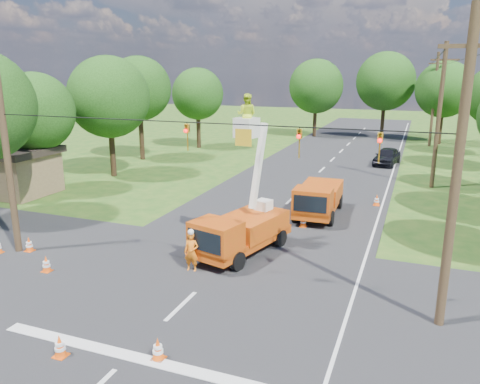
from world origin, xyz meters
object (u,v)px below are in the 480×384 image
at_px(pole_right_mid, 439,115).
at_px(tree_left_c, 35,112).
at_px(tree_left_e, 139,89).
at_px(traffic_cone_4, 46,264).
at_px(distant_car, 387,156).
at_px(tree_left_f, 198,94).
at_px(pole_right_near, 457,173).
at_px(ground_worker, 191,252).
at_px(tree_far_a, 316,86).
at_px(traffic_cone_3, 303,221).
at_px(traffic_cone_0, 60,346).
at_px(shed, 13,170).
at_px(second_truck, 318,198).
at_px(tree_left_d, 109,97).
at_px(traffic_cone_2, 278,234).
at_px(tree_far_c, 444,89).
at_px(traffic_cone_5, 29,244).
at_px(bucket_truck, 241,221).
at_px(traffic_cone_1, 158,349).
at_px(pole_left, 7,155).
at_px(traffic_cone_7, 377,200).
at_px(tree_far_b, 386,81).
at_px(pole_right_far, 434,99).

height_order(pole_right_mid, tree_left_c, pole_right_mid).
bearing_deg(tree_left_e, traffic_cone_4, -66.41).
xyz_separation_m(distant_car, tree_left_f, (-19.67, 2.57, 4.93)).
bearing_deg(pole_right_near, ground_worker, 174.64).
relative_size(tree_left_e, tree_far_a, 0.99).
bearing_deg(traffic_cone_3, traffic_cone_0, -105.45).
height_order(traffic_cone_4, tree_left_c, tree_left_c).
distance_m(traffic_cone_4, shed, 14.80).
bearing_deg(second_truck, tree_left_d, 162.88).
bearing_deg(tree_left_d, traffic_cone_0, -57.88).
height_order(shed, tree_left_f, tree_left_f).
distance_m(traffic_cone_2, tree_far_c, 37.75).
bearing_deg(traffic_cone_5, shed, 138.88).
xyz_separation_m(bucket_truck, tree_left_c, (-16.73, 5.62, 3.87)).
relative_size(ground_worker, distant_car, 0.38).
xyz_separation_m(traffic_cone_0, traffic_cone_1, (2.74, 0.90, 0.00)).
height_order(traffic_cone_3, tree_left_d, tree_left_d).
xyz_separation_m(second_truck, pole_left, (-11.80, -10.27, 3.43)).
relative_size(distant_car, pole_left, 0.49).
bearing_deg(ground_worker, pole_right_mid, 57.35).
bearing_deg(tree_left_d, bucket_truck, -37.35).
bearing_deg(traffic_cone_1, shed, 145.40).
bearing_deg(tree_far_c, shed, -128.97).
distance_m(pole_right_near, tree_left_e, 33.56).
distance_m(traffic_cone_5, pole_right_mid, 26.89).
xyz_separation_m(traffic_cone_7, tree_far_c, (4.24, 28.31, 5.70)).
relative_size(traffic_cone_1, tree_far_c, 0.08).
distance_m(traffic_cone_2, pole_right_near, 10.26).
xyz_separation_m(ground_worker, tree_left_e, (-15.78, 21.11, 5.64)).
xyz_separation_m(shed, tree_far_b, (21.00, 37.00, 5.19)).
height_order(traffic_cone_3, tree_far_a, tree_far_a).
bearing_deg(traffic_cone_0, traffic_cone_1, 18.17).
xyz_separation_m(pole_right_near, pole_right_mid, (0.00, 20.00, 0.00)).
xyz_separation_m(tree_left_d, tree_far_b, (18.00, 30.00, 0.68)).
relative_size(tree_left_f, tree_far_b, 0.81).
bearing_deg(ground_worker, second_truck, 64.30).
distance_m(pole_left, tree_left_f, 30.49).
relative_size(traffic_cone_7, tree_left_d, 0.08).
height_order(pole_right_far, tree_far_c, pole_right_far).
bearing_deg(pole_right_mid, tree_far_b, 102.41).
bearing_deg(tree_far_b, traffic_cone_7, -85.87).
relative_size(traffic_cone_1, tree_far_b, 0.07).
bearing_deg(traffic_cone_0, traffic_cone_7, 69.99).
relative_size(pole_right_mid, pole_left, 1.11).
bearing_deg(tree_left_d, tree_left_f, 89.24).
xyz_separation_m(distant_car, tree_left_d, (-19.87, -12.43, 5.37)).
height_order(traffic_cone_4, tree_far_c, tree_far_c).
relative_size(pole_right_near, tree_far_b, 0.97).
distance_m(traffic_cone_0, traffic_cone_3, 14.51).
height_order(traffic_cone_2, pole_right_far, pole_right_far).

